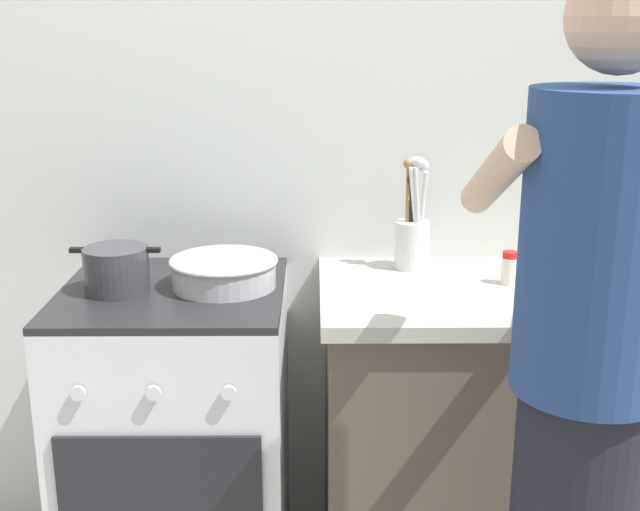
{
  "coord_description": "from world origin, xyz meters",
  "views": [
    {
      "loc": [
        0.04,
        -1.94,
        1.59
      ],
      "look_at": [
        0.05,
        0.12,
        1.0
      ],
      "focal_mm": 45.74,
      "sensor_mm": 36.0,
      "label": 1
    }
  ],
  "objects_px": {
    "utensil_crock": "(413,235)",
    "mixing_bowl": "(224,271)",
    "stove_range": "(180,439)",
    "oil_bottle": "(593,244)",
    "spice_bottle": "(509,268)",
    "pot": "(116,270)",
    "person": "(584,406)"
  },
  "relations": [
    {
      "from": "stove_range",
      "to": "person",
      "type": "bearing_deg",
      "value": -34.2
    },
    {
      "from": "person",
      "to": "pot",
      "type": "bearing_deg",
      "value": 150.38
    },
    {
      "from": "spice_bottle",
      "to": "utensil_crock",
      "type": "bearing_deg",
      "value": 148.61
    },
    {
      "from": "pot",
      "to": "utensil_crock",
      "type": "bearing_deg",
      "value": 14.53
    },
    {
      "from": "pot",
      "to": "utensil_crock",
      "type": "height_order",
      "value": "utensil_crock"
    },
    {
      "from": "spice_bottle",
      "to": "mixing_bowl",
      "type": "bearing_deg",
      "value": -178.64
    },
    {
      "from": "stove_range",
      "to": "person",
      "type": "relative_size",
      "value": 0.53
    },
    {
      "from": "pot",
      "to": "oil_bottle",
      "type": "bearing_deg",
      "value": 2.63
    },
    {
      "from": "utensil_crock",
      "to": "pot",
      "type": "bearing_deg",
      "value": -165.47
    },
    {
      "from": "utensil_crock",
      "to": "person",
      "type": "distance_m",
      "value": 0.86
    },
    {
      "from": "stove_range",
      "to": "oil_bottle",
      "type": "distance_m",
      "value": 1.27
    },
    {
      "from": "mixing_bowl",
      "to": "oil_bottle",
      "type": "distance_m",
      "value": 1.0
    },
    {
      "from": "mixing_bowl",
      "to": "stove_range",
      "type": "bearing_deg",
      "value": -172.99
    },
    {
      "from": "stove_range",
      "to": "spice_bottle",
      "type": "height_order",
      "value": "spice_bottle"
    },
    {
      "from": "utensil_crock",
      "to": "stove_range",
      "type": "bearing_deg",
      "value": -164.37
    },
    {
      "from": "utensil_crock",
      "to": "oil_bottle",
      "type": "xyz_separation_m",
      "value": [
        0.47,
        -0.15,
        0.01
      ]
    },
    {
      "from": "pot",
      "to": "person",
      "type": "relative_size",
      "value": 0.14
    },
    {
      "from": "mixing_bowl",
      "to": "person",
      "type": "xyz_separation_m",
      "value": [
        0.78,
        -0.64,
        -0.08
      ]
    },
    {
      "from": "pot",
      "to": "person",
      "type": "xyz_separation_m",
      "value": [
        1.06,
        -0.6,
        -0.1
      ]
    },
    {
      "from": "spice_bottle",
      "to": "pot",
      "type": "bearing_deg",
      "value": -176.86
    },
    {
      "from": "utensil_crock",
      "to": "mixing_bowl",
      "type": "bearing_deg",
      "value": -162.19
    },
    {
      "from": "spice_bottle",
      "to": "person",
      "type": "bearing_deg",
      "value": -89.87
    },
    {
      "from": "stove_range",
      "to": "oil_bottle",
      "type": "bearing_deg",
      "value": 1.83
    },
    {
      "from": "pot",
      "to": "utensil_crock",
      "type": "xyz_separation_m",
      "value": [
        0.81,
        0.21,
        0.04
      ]
    },
    {
      "from": "mixing_bowl",
      "to": "oil_bottle",
      "type": "relative_size",
      "value": 1.1
    },
    {
      "from": "utensil_crock",
      "to": "oil_bottle",
      "type": "distance_m",
      "value": 0.5
    },
    {
      "from": "pot",
      "to": "oil_bottle",
      "type": "relative_size",
      "value": 0.89
    },
    {
      "from": "stove_range",
      "to": "mixing_bowl",
      "type": "distance_m",
      "value": 0.51
    },
    {
      "from": "mixing_bowl",
      "to": "utensil_crock",
      "type": "relative_size",
      "value": 0.9
    },
    {
      "from": "utensil_crock",
      "to": "spice_bottle",
      "type": "height_order",
      "value": "utensil_crock"
    },
    {
      "from": "person",
      "to": "utensil_crock",
      "type": "bearing_deg",
      "value": 107.11
    },
    {
      "from": "oil_bottle",
      "to": "pot",
      "type": "bearing_deg",
      "value": -177.37
    }
  ]
}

